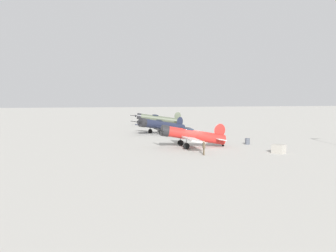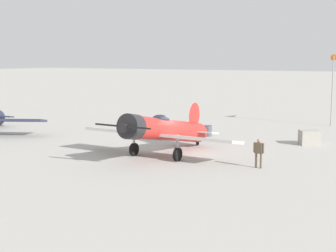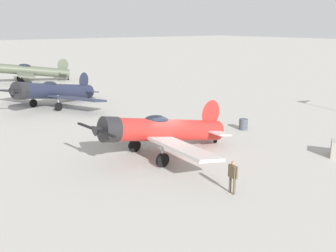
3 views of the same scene
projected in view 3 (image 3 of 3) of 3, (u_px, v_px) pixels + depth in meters
name	position (u px, v px, depth m)	size (l,w,h in m)	color
ground_plane	(168.00, 154.00, 22.79)	(400.00, 400.00, 0.00)	#A8A59E
airplane_foreground	(161.00, 130.00, 22.10)	(9.36, 10.39, 3.12)	red
airplane_mid_apron	(54.00, 92.00, 35.66)	(10.70, 11.81, 3.05)	#1E2338
airplane_far_line	(29.00, 71.00, 51.06)	(11.65, 10.30, 3.24)	#4C5442
ground_crew_mechanic	(233.00, 174.00, 17.20)	(0.26, 0.63, 1.63)	brown
fuel_drum	(243.00, 124.00, 28.04)	(0.69, 0.69, 0.83)	#474C56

